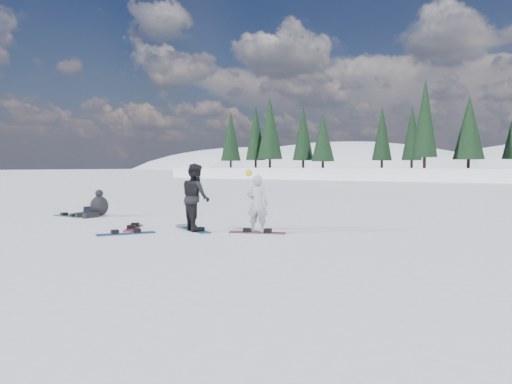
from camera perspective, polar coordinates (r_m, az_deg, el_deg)
ground at (r=13.20m, az=-8.14°, el=-4.78°), size 420.00×420.00×0.00m
snowboarder_woman at (r=13.14m, az=0.15°, el=-1.33°), size 0.65×0.54×1.69m
snowboarder_man at (r=13.75m, az=-6.92°, el=-0.58°), size 1.13×1.07×1.85m
seated_rider at (r=18.38m, az=-17.62°, el=-1.56°), size 0.71×1.13×0.95m
gear_bag at (r=19.11m, az=-18.32°, el=-2.04°), size 0.53×0.44×0.30m
snowboard_woman at (r=13.22m, az=0.16°, el=-4.67°), size 1.49×0.83×0.03m
snowboard_man at (r=13.84m, az=-6.90°, el=-4.35°), size 1.46×0.94×0.03m
snowboard_loose_b at (r=14.62m, az=-13.84°, el=-4.02°), size 1.11×1.38×0.03m
snowboard_loose_a at (r=13.46m, az=-14.64°, el=-4.63°), size 1.02×1.43×0.03m
snowboard_loose_c at (r=18.67m, az=-20.60°, el=-2.61°), size 1.51×0.34×0.03m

